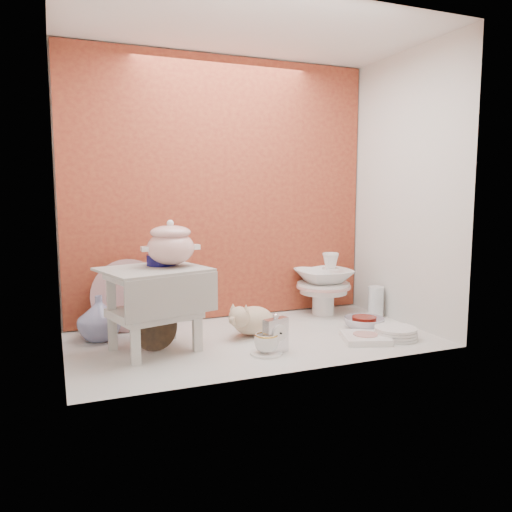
{
  "coord_description": "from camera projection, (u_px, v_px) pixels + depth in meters",
  "views": [
    {
      "loc": [
        -0.92,
        -2.31,
        0.74
      ],
      "look_at": [
        0.02,
        0.02,
        0.42
      ],
      "focal_mm": 35.6,
      "sensor_mm": 36.0,
      "label": 1
    }
  ],
  "objects": [
    {
      "name": "ground",
      "position": [
        254.0,
        339.0,
        2.56
      ],
      "size": [
        1.8,
        1.8,
        0.0
      ],
      "primitive_type": "plane",
      "color": "silver",
      "rests_on": "ground"
    },
    {
      "name": "niche_shell",
      "position": [
        241.0,
        154.0,
        2.61
      ],
      "size": [
        1.86,
        1.03,
        1.53
      ],
      "color": "#AC4E2B",
      "rests_on": "ground"
    },
    {
      "name": "step_stool",
      "position": [
        154.0,
        310.0,
        2.35
      ],
      "size": [
        0.53,
        0.49,
        0.39
      ],
      "primitive_type": null,
      "rotation": [
        0.0,
        0.0,
        0.27
      ],
      "color": "silver",
      "rests_on": "ground"
    },
    {
      "name": "soup_tureen",
      "position": [
        171.0,
        243.0,
        2.37
      ],
      "size": [
        0.31,
        0.31,
        0.22
      ],
      "primitive_type": null,
      "rotation": [
        0.0,
        0.0,
        -0.2
      ],
      "color": "white",
      "rests_on": "step_stool"
    },
    {
      "name": "cobalt_bowl",
      "position": [
        161.0,
        260.0,
        2.42
      ],
      "size": [
        0.18,
        0.18,
        0.05
      ],
      "primitive_type": "cylinder",
      "rotation": [
        0.0,
        0.0,
        -0.34
      ],
      "color": "#0C094A",
      "rests_on": "step_stool"
    },
    {
      "name": "floral_platter",
      "position": [
        128.0,
        296.0,
        2.68
      ],
      "size": [
        0.39,
        0.08,
        0.39
      ],
      "primitive_type": null,
      "rotation": [
        0.0,
        0.0,
        0.02
      ],
      "color": "silver",
      "rests_on": "ground"
    },
    {
      "name": "blue_white_vase",
      "position": [
        99.0,
        318.0,
        2.53
      ],
      "size": [
        0.24,
        0.24,
        0.22
      ],
      "primitive_type": "imported",
      "rotation": [
        0.0,
        0.0,
        -0.1
      ],
      "color": "white",
      "rests_on": "ground"
    },
    {
      "name": "lacquer_tray",
      "position": [
        153.0,
        324.0,
        2.38
      ],
      "size": [
        0.26,
        0.17,
        0.24
      ],
      "primitive_type": null,
      "rotation": [
        0.0,
        0.0,
        0.34
      ],
      "color": "black",
      "rests_on": "ground"
    },
    {
      "name": "mantel_clock",
      "position": [
        276.0,
        334.0,
        2.33
      ],
      "size": [
        0.13,
        0.08,
        0.18
      ],
      "primitive_type": "cube",
      "rotation": [
        0.0,
        0.0,
        0.34
      ],
      "color": "silver",
      "rests_on": "ground"
    },
    {
      "name": "plush_pig",
      "position": [
        253.0,
        320.0,
        2.61
      ],
      "size": [
        0.29,
        0.21,
        0.16
      ],
      "primitive_type": "ellipsoid",
      "rotation": [
        0.0,
        0.0,
        0.06
      ],
      "color": "#CCB290",
      "rests_on": "ground"
    },
    {
      "name": "teacup_saucer",
      "position": [
        266.0,
        353.0,
        2.32
      ],
      "size": [
        0.2,
        0.2,
        0.01
      ],
      "primitive_type": "cylinder",
      "rotation": [
        0.0,
        0.0,
        0.42
      ],
      "color": "white",
      "rests_on": "ground"
    },
    {
      "name": "gold_rim_teacup",
      "position": [
        266.0,
        343.0,
        2.31
      ],
      "size": [
        0.12,
        0.12,
        0.09
      ],
      "primitive_type": "imported",
      "rotation": [
        0.0,
        0.0,
        -0.11
      ],
      "color": "white",
      "rests_on": "teacup_saucer"
    },
    {
      "name": "lattice_dish",
      "position": [
        365.0,
        338.0,
        2.53
      ],
      "size": [
        0.28,
        0.28,
        0.03
      ],
      "primitive_type": "cube",
      "rotation": [
        0.0,
        0.0,
        -0.34
      ],
      "color": "white",
      "rests_on": "ground"
    },
    {
      "name": "dinner_plate_stack",
      "position": [
        395.0,
        333.0,
        2.56
      ],
      "size": [
        0.23,
        0.23,
        0.06
      ],
      "primitive_type": "cylinder",
      "rotation": [
        0.0,
        0.0,
        0.03
      ],
      "color": "white",
      "rests_on": "ground"
    },
    {
      "name": "crystal_bowl",
      "position": [
        364.0,
        324.0,
        2.73
      ],
      "size": [
        0.27,
        0.27,
        0.07
      ],
      "primitive_type": "imported",
      "rotation": [
        0.0,
        0.0,
        -0.35
      ],
      "color": "silver",
      "rests_on": "ground"
    },
    {
      "name": "clear_glass_vase",
      "position": [
        376.0,
        302.0,
        3.0
      ],
      "size": [
        0.1,
        0.1,
        0.18
      ],
      "primitive_type": "cylinder",
      "rotation": [
        0.0,
        0.0,
        0.07
      ],
      "color": "silver",
      "rests_on": "ground"
    },
    {
      "name": "porcelain_tower",
      "position": [
        323.0,
        284.0,
        3.05
      ],
      "size": [
        0.4,
        0.4,
        0.38
      ],
      "primitive_type": null,
      "rotation": [
        0.0,
        0.0,
        -0.25
      ],
      "color": "white",
      "rests_on": "ground"
    }
  ]
}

